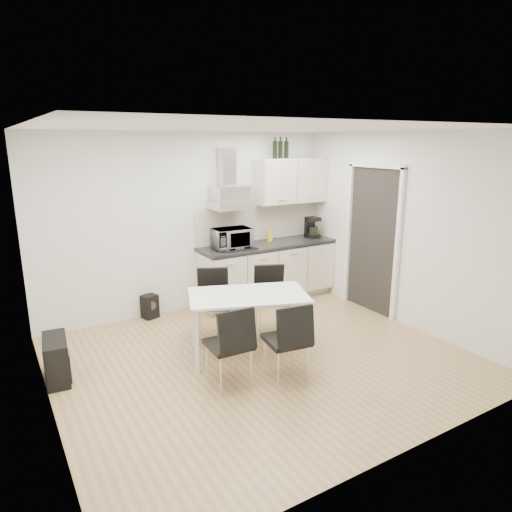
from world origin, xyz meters
The scene contains 15 objects.
ground centered at (0.00, 0.00, 0.00)m, with size 4.50×4.50×0.00m, color tan.
wall_back centered at (0.00, 2.00, 1.30)m, with size 4.50×0.10×2.60m, color silver.
wall_front centered at (0.00, -2.00, 1.30)m, with size 4.50×0.10×2.60m, color silver.
wall_left centered at (-2.25, 0.00, 1.30)m, with size 0.10×4.00×2.60m, color silver.
wall_right centered at (2.25, 0.00, 1.30)m, with size 0.10×4.00×2.60m, color silver.
ceiling centered at (0.00, 0.00, 2.60)m, with size 4.50×4.50×0.00m, color white.
doorway centered at (2.21, 0.55, 1.05)m, with size 0.08×1.04×2.10m, color white.
kitchenette centered at (1.18, 1.73, 0.83)m, with size 2.22×0.64×2.52m.
dining_table centered at (-0.07, 0.19, 0.67)m, with size 1.54×1.20×0.75m.
chair_far_left centered at (-0.22, 0.85, 0.44)m, with size 0.44×0.50×0.88m, color black, non-canonical shape.
chair_far_right centered at (0.50, 0.59, 0.44)m, with size 0.44×0.50×0.88m, color black, non-canonical shape.
chair_near_left centered at (-0.59, -0.31, 0.44)m, with size 0.44×0.50×0.88m, color black, non-canonical shape.
chair_near_right centered at (-0.03, -0.53, 0.44)m, with size 0.44×0.50×0.88m, color black, non-canonical shape.
guitar_amp centered at (-2.11, 0.71, 0.23)m, with size 0.30×0.58×0.47m.
floor_speaker centered at (-0.71, 1.90, 0.17)m, with size 0.20×0.18×0.34m, color black.
Camera 1 is at (-2.56, -4.14, 2.48)m, focal length 32.00 mm.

